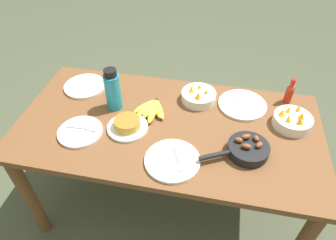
# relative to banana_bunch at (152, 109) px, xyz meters

# --- Properties ---
(ground_plane) EXTENTS (14.00, 14.00, 0.00)m
(ground_plane) POSITION_rel_banana_bunch_xyz_m (0.10, -0.08, -0.76)
(ground_plane) COLOR #474C38
(dining_table) EXTENTS (1.58, 0.80, 0.74)m
(dining_table) POSITION_rel_banana_bunch_xyz_m (0.10, -0.08, -0.12)
(dining_table) COLOR brown
(dining_table) RESTS_ON ground_plane
(banana_bunch) EXTENTS (0.19, 0.21, 0.04)m
(banana_bunch) POSITION_rel_banana_bunch_xyz_m (0.00, 0.00, 0.00)
(banana_bunch) COLOR gold
(banana_bunch) RESTS_ON dining_table
(skillet) EXTENTS (0.32, 0.22, 0.08)m
(skillet) POSITION_rel_banana_bunch_xyz_m (0.51, -0.20, 0.01)
(skillet) COLOR black
(skillet) RESTS_ON dining_table
(frittata_plate_center) EXTENTS (0.21, 0.21, 0.06)m
(frittata_plate_center) POSITION_rel_banana_bunch_xyz_m (-0.09, -0.16, 0.01)
(frittata_plate_center) COLOR silver
(frittata_plate_center) RESTS_ON dining_table
(empty_plate_near_front) EXTENTS (0.23, 0.23, 0.02)m
(empty_plate_near_front) POSITION_rel_banana_bunch_xyz_m (-0.32, -0.23, -0.01)
(empty_plate_near_front) COLOR silver
(empty_plate_near_front) RESTS_ON dining_table
(empty_plate_far_left) EXTENTS (0.27, 0.27, 0.02)m
(empty_plate_far_left) POSITION_rel_banana_bunch_xyz_m (0.48, 0.15, -0.01)
(empty_plate_far_left) COLOR silver
(empty_plate_far_left) RESTS_ON dining_table
(empty_plate_far_right) EXTENTS (0.25, 0.25, 0.02)m
(empty_plate_far_right) POSITION_rel_banana_bunch_xyz_m (-0.45, 0.13, -0.01)
(empty_plate_far_right) COLOR silver
(empty_plate_far_right) RESTS_ON dining_table
(empty_plate_mid_edge) EXTENTS (0.26, 0.26, 0.02)m
(empty_plate_mid_edge) POSITION_rel_banana_bunch_xyz_m (0.17, -0.32, -0.01)
(empty_plate_mid_edge) COLOR silver
(empty_plate_mid_edge) RESTS_ON dining_table
(fruit_bowl_mango) EXTENTS (0.20, 0.20, 0.11)m
(fruit_bowl_mango) POSITION_rel_banana_bunch_xyz_m (0.73, 0.04, 0.02)
(fruit_bowl_mango) COLOR silver
(fruit_bowl_mango) RESTS_ON dining_table
(fruit_bowl_citrus) EXTENTS (0.19, 0.19, 0.10)m
(fruit_bowl_citrus) POSITION_rel_banana_bunch_xyz_m (0.23, 0.15, 0.01)
(fruit_bowl_citrus) COLOR silver
(fruit_bowl_citrus) RESTS_ON dining_table
(water_bottle) EXTENTS (0.09, 0.09, 0.24)m
(water_bottle) POSITION_rel_banana_bunch_xyz_m (-0.21, -0.00, 0.10)
(water_bottle) COLOR teal
(water_bottle) RESTS_ON dining_table
(hot_sauce_bottle) EXTENTS (0.04, 0.04, 0.15)m
(hot_sauce_bottle) POSITION_rel_banana_bunch_xyz_m (0.73, 0.24, 0.05)
(hot_sauce_bottle) COLOR #B72814
(hot_sauce_bottle) RESTS_ON dining_table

